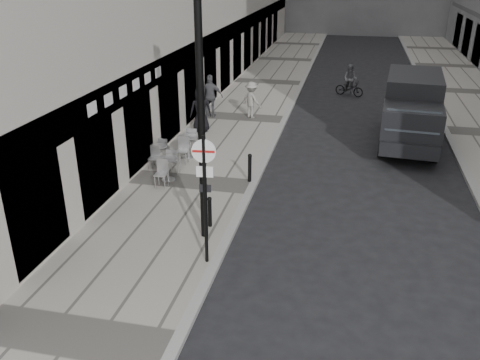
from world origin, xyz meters
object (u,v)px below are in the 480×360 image
Objects in this scene: sign_post at (205,184)px; lamppost at (200,87)px; panel_van at (412,107)px; cyclist at (350,84)px.

sign_post is 2.29m from lamppost.
lamppost reaches higher than panel_van.
panel_van reaches higher than cyclist.
lamppost is at bearing -79.99° from cyclist.
sign_post is 1.88× the size of cyclist.
sign_post is 11.79m from panel_van.
panel_van is 7.83m from cyclist.
lamppost is at bearing -117.64° from panel_van.
cyclist is at bearing 78.50° from lamppost.
panel_van is (5.48, 10.42, -0.68)m from sign_post.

